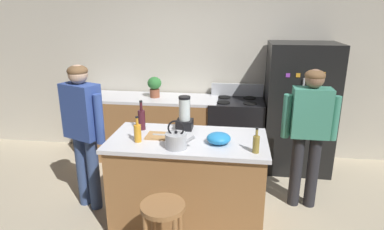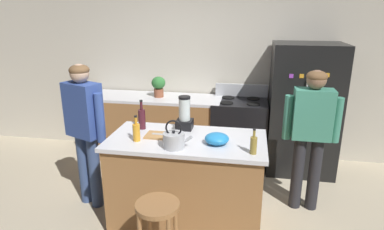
% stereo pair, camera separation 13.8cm
% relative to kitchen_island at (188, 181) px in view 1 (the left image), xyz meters
% --- Properties ---
extents(ground_plane, '(14.00, 14.00, 0.00)m').
position_rel_kitchen_island_xyz_m(ground_plane, '(0.00, 0.00, -0.48)').
color(ground_plane, beige).
extents(back_wall, '(8.00, 0.10, 2.70)m').
position_rel_kitchen_island_xyz_m(back_wall, '(0.00, 1.95, 0.87)').
color(back_wall, beige).
rests_on(back_wall, ground_plane).
extents(kitchen_island, '(1.56, 0.81, 0.95)m').
position_rel_kitchen_island_xyz_m(kitchen_island, '(0.00, 0.00, 0.00)').
color(kitchen_island, '#9E6B3D').
rests_on(kitchen_island, ground_plane).
extents(back_counter_run, '(2.00, 0.64, 0.95)m').
position_rel_kitchen_island_xyz_m(back_counter_run, '(-0.80, 1.55, -0.00)').
color(back_counter_run, '#9E6B3D').
rests_on(back_counter_run, ground_plane).
extents(refrigerator, '(0.90, 0.73, 1.77)m').
position_rel_kitchen_island_xyz_m(refrigerator, '(1.31, 1.50, 0.40)').
color(refrigerator, black).
rests_on(refrigerator, ground_plane).
extents(stove_range, '(0.76, 0.65, 1.13)m').
position_rel_kitchen_island_xyz_m(stove_range, '(0.47, 1.52, 0.01)').
color(stove_range, black).
rests_on(stove_range, ground_plane).
extents(person_by_island_left, '(0.58, 0.36, 1.64)m').
position_rel_kitchen_island_xyz_m(person_by_island_left, '(-1.16, 0.15, 0.51)').
color(person_by_island_left, '#384C7A').
rests_on(person_by_island_left, ground_plane).
extents(person_by_sink_right, '(0.59, 0.22, 1.59)m').
position_rel_kitchen_island_xyz_m(person_by_sink_right, '(1.26, 0.51, 0.48)').
color(person_by_sink_right, '#26262B').
rests_on(person_by_sink_right, ground_plane).
extents(bar_stool, '(0.36, 0.36, 0.70)m').
position_rel_kitchen_island_xyz_m(bar_stool, '(-0.09, -0.78, 0.06)').
color(bar_stool, '#9E6B3D').
rests_on(bar_stool, ground_plane).
extents(potted_plant, '(0.20, 0.20, 0.30)m').
position_rel_kitchen_island_xyz_m(potted_plant, '(-0.72, 1.55, 0.65)').
color(potted_plant, brown).
rests_on(potted_plant, back_counter_run).
extents(blender_appliance, '(0.17, 0.17, 0.36)m').
position_rel_kitchen_island_xyz_m(blender_appliance, '(-0.08, 0.27, 0.63)').
color(blender_appliance, black).
rests_on(blender_appliance, kitchen_island).
extents(bottle_soda, '(0.07, 0.07, 0.26)m').
position_rel_kitchen_island_xyz_m(bottle_soda, '(-0.47, -0.14, 0.57)').
color(bottle_soda, orange).
rests_on(bottle_soda, kitchen_island).
extents(bottle_wine, '(0.08, 0.08, 0.32)m').
position_rel_kitchen_island_xyz_m(bottle_wine, '(-0.52, 0.20, 0.59)').
color(bottle_wine, '#471923').
rests_on(bottle_wine, kitchen_island).
extents(bottle_vinegar, '(0.06, 0.06, 0.24)m').
position_rel_kitchen_island_xyz_m(bottle_vinegar, '(0.65, -0.25, 0.56)').
color(bottle_vinegar, olive).
rests_on(bottle_vinegar, kitchen_island).
extents(mixing_bowl, '(0.23, 0.23, 0.10)m').
position_rel_kitchen_island_xyz_m(mixing_bowl, '(0.31, -0.08, 0.53)').
color(mixing_bowl, '#268CD8').
rests_on(mixing_bowl, kitchen_island).
extents(tea_kettle, '(0.28, 0.20, 0.27)m').
position_rel_kitchen_island_xyz_m(tea_kettle, '(-0.07, -0.24, 0.55)').
color(tea_kettle, '#B7BABF').
rests_on(tea_kettle, kitchen_island).
extents(cutting_board, '(0.30, 0.20, 0.02)m').
position_rel_kitchen_island_xyz_m(cutting_board, '(-0.27, 0.01, 0.49)').
color(cutting_board, '#B7844C').
rests_on(cutting_board, kitchen_island).
extents(chef_knife, '(0.22, 0.04, 0.01)m').
position_rel_kitchen_island_xyz_m(chef_knife, '(-0.25, 0.01, 0.50)').
color(chef_knife, '#B7BABF').
rests_on(chef_knife, cutting_board).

